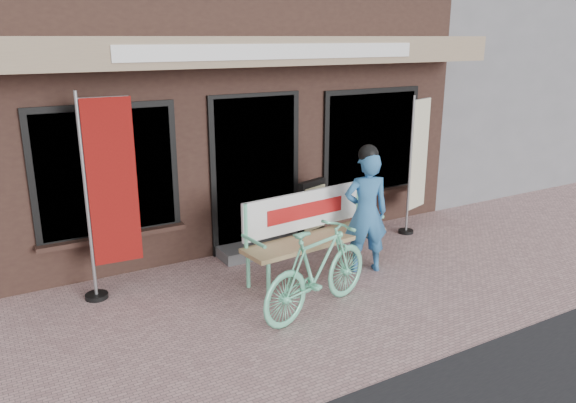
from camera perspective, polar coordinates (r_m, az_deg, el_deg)
ground at (r=6.56m, az=4.78°, el=-10.07°), size 70.00×70.00×0.00m
storefront at (r=10.34m, az=-11.29°, el=16.50°), size 7.00×6.77×6.00m
neighbor_right_near at (r=15.73m, az=19.83°, el=15.05°), size 10.00×7.00×5.60m
bench at (r=7.05m, az=2.36°, el=-2.66°), size 1.99×0.70×1.06m
person at (r=7.15m, az=7.94°, el=-0.88°), size 0.66×0.55×1.66m
bicycle at (r=6.13m, az=3.03°, el=-6.93°), size 1.71×0.92×0.99m
nobori_red at (r=6.59m, az=-17.76°, el=0.74°), size 0.70×0.27×2.38m
nobori_cream at (r=8.78m, az=12.97°, el=3.93°), size 0.62×0.32×2.11m
menu_stand at (r=7.92m, az=2.45°, el=-1.29°), size 0.50×0.26×1.01m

